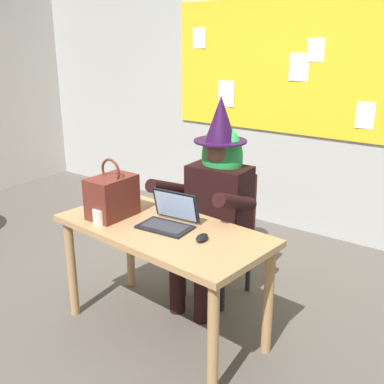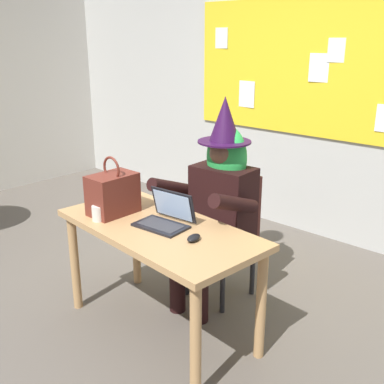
# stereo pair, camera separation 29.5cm
# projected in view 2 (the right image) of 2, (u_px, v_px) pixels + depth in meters

# --- Properties ---
(ground_plane) EXTENTS (24.00, 24.00, 0.00)m
(ground_plane) POSITION_uv_depth(u_px,v_px,m) (140.00, 313.00, 3.20)
(ground_plane) COLOR #5B544C
(wall_back_bulletin) EXTENTS (6.72, 2.30, 2.84)m
(wall_back_bulletin) POSITION_uv_depth(u_px,v_px,m) (308.00, 81.00, 4.20)
(wall_back_bulletin) COLOR #B2B2AD
(wall_back_bulletin) RESTS_ON ground
(desk_main) EXTENTS (1.37, 0.74, 0.73)m
(desk_main) POSITION_uv_depth(u_px,v_px,m) (159.00, 241.00, 2.83)
(desk_main) COLOR tan
(desk_main) RESTS_ON ground
(chair_at_desk) EXTENTS (0.43, 0.43, 0.90)m
(chair_at_desk) POSITION_uv_depth(u_px,v_px,m) (228.00, 228.00, 3.34)
(chair_at_desk) COLOR #4C1E19
(chair_at_desk) RESTS_ON ground
(person_costumed) EXTENTS (0.62, 0.66, 1.45)m
(person_costumed) POSITION_uv_depth(u_px,v_px,m) (218.00, 194.00, 3.16)
(person_costumed) COLOR black
(person_costumed) RESTS_ON ground
(laptop) EXTENTS (0.34, 0.27, 0.20)m
(laptop) POSITION_uv_depth(u_px,v_px,m) (166.00, 218.00, 2.79)
(laptop) COLOR black
(laptop) RESTS_ON desk_main
(computer_mouse) EXTENTS (0.08, 0.11, 0.03)m
(computer_mouse) POSITION_uv_depth(u_px,v_px,m) (194.00, 238.00, 2.58)
(computer_mouse) COLOR black
(computer_mouse) RESTS_ON desk_main
(handbag) EXTENTS (0.20, 0.30, 0.38)m
(handbag) POSITION_uv_depth(u_px,v_px,m) (113.00, 194.00, 2.95)
(handbag) COLOR maroon
(handbag) RESTS_ON desk_main
(coffee_mug) EXTENTS (0.08, 0.08, 0.09)m
(coffee_mug) POSITION_uv_depth(u_px,v_px,m) (98.00, 213.00, 2.86)
(coffee_mug) COLOR silver
(coffee_mug) RESTS_ON desk_main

